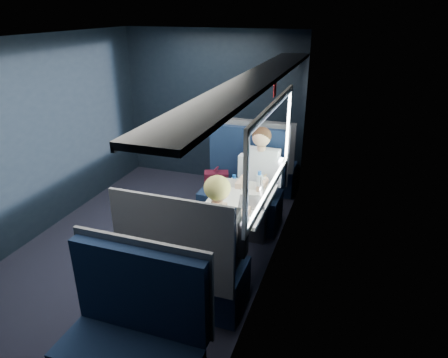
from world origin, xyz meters
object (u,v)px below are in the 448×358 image
(seat_row_front, at_px, (260,166))
(man, at_px, (259,177))
(woman, at_px, (219,235))
(seat_bay_near, at_px, (242,191))
(seat_row_back, at_px, (133,347))
(bottle_small, at_px, (259,182))
(table, at_px, (236,206))
(seat_bay_far, at_px, (187,270))
(cup, at_px, (263,181))
(laptop, at_px, (256,198))

(seat_row_front, relative_size, man, 0.88)
(woman, bearing_deg, seat_bay_near, 99.35)
(seat_row_back, bearing_deg, seat_bay_near, 90.22)
(bottle_small, bearing_deg, table, -123.36)
(man, bearing_deg, seat_bay_far, -99.03)
(seat_bay_near, bearing_deg, seat_row_front, 89.37)
(seat_bay_far, xyz_separation_m, bottle_small, (0.36, 1.14, 0.43))
(table, distance_m, seat_row_back, 1.82)
(seat_row_back, xyz_separation_m, cup, (0.36, 2.24, 0.37))
(seat_bay_near, distance_m, woman, 1.63)
(table, xyz_separation_m, laptop, (0.22, -0.04, 0.14))
(table, bearing_deg, seat_row_front, 95.80)
(woman, bearing_deg, seat_row_front, 95.70)
(man, bearing_deg, seat_bay_near, 146.37)
(bottle_small, bearing_deg, man, 103.95)
(laptop, bearing_deg, seat_bay_far, -115.93)
(man, distance_m, laptop, 0.76)
(laptop, distance_m, bottle_small, 0.31)
(seat_bay_far, xyz_separation_m, woman, (0.25, 0.17, 0.31))
(seat_row_front, bearing_deg, seat_bay_far, -90.00)
(table, distance_m, seat_bay_near, 0.93)
(seat_bay_near, height_order, man, man)
(man, bearing_deg, cup, -67.41)
(seat_bay_near, xyz_separation_m, woman, (0.26, -1.58, 0.31))
(cup, bearing_deg, seat_bay_near, 130.42)
(man, bearing_deg, seat_row_front, 102.83)
(seat_row_front, height_order, cup, seat_row_front)
(seat_bay_near, height_order, seat_bay_far, same)
(man, xyz_separation_m, woman, (0.00, -1.41, 0.01))
(table, distance_m, bottle_small, 0.37)
(laptop, bearing_deg, man, 101.96)
(table, bearing_deg, seat_bay_far, -101.78)
(seat_row_back, distance_m, man, 2.53)
(man, height_order, bottle_small, man)
(laptop, xyz_separation_m, cup, (-0.05, 0.48, -0.02))
(table, bearing_deg, man, 84.48)
(woman, distance_m, bottle_small, 0.99)
(seat_bay_far, relative_size, seat_row_front, 1.09)
(man, height_order, woman, same)
(seat_bay_far, relative_size, seat_row_back, 1.09)
(seat_bay_far, relative_size, laptop, 3.41)
(seat_row_back, bearing_deg, cup, 80.91)
(seat_row_front, distance_m, seat_row_back, 3.59)
(seat_bay_far, distance_m, man, 1.62)
(table, bearing_deg, laptop, -9.95)
(woman, bearing_deg, man, 90.00)
(seat_bay_far, bearing_deg, cup, 74.78)
(seat_row_front, height_order, laptop, seat_row_front)
(man, bearing_deg, seat_row_back, -95.72)
(seat_bay_near, height_order, seat_row_back, seat_bay_near)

